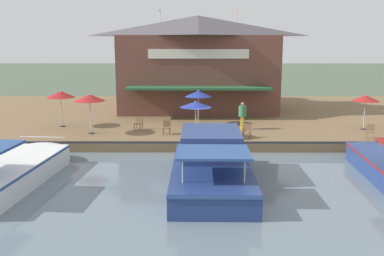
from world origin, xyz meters
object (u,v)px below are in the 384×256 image
at_px(cafe_chair_beside_entrance, 139,123).
at_px(tree_downstream_bank, 213,55).
at_px(patio_umbrella_back_row, 198,94).
at_px(patio_umbrella_mid_patio_right, 366,98).
at_px(cafe_chair_far_corner_seat, 247,130).
at_px(motorboat_outer_channel, 211,162).
at_px(cafe_chair_back_row_seat, 370,131).
at_px(patio_umbrella_far_corner, 196,105).
at_px(cafe_chair_facing_river, 167,127).
at_px(person_mid_patio, 243,112).
at_px(waterfront_restaurant, 198,62).
at_px(motorboat_far_downstream, 12,168).
at_px(patio_umbrella_by_entrance, 61,94).
at_px(patio_umbrella_near_quay_edge, 90,98).

distance_m(cafe_chair_beside_entrance, tree_downstream_bank, 16.00).
height_order(patio_umbrella_back_row, patio_umbrella_mid_patio_right, patio_umbrella_back_row).
bearing_deg(cafe_chair_far_corner_seat, cafe_chair_beside_entrance, -110.10).
bearing_deg(motorboat_outer_channel, cafe_chair_back_row_seat, 122.24).
height_order(cafe_chair_back_row_seat, cafe_chair_beside_entrance, same).
height_order(patio_umbrella_far_corner, cafe_chair_beside_entrance, patio_umbrella_far_corner).
bearing_deg(cafe_chair_beside_entrance, cafe_chair_facing_river, 54.53).
bearing_deg(person_mid_patio, waterfront_restaurant, -162.38).
bearing_deg(cafe_chair_back_row_seat, cafe_chair_beside_entrance, -100.50).
bearing_deg(cafe_chair_back_row_seat, patio_umbrella_back_row, -113.82).
height_order(cafe_chair_far_corner_seat, motorboat_far_downstream, motorboat_far_downstream).
relative_size(cafe_chair_back_row_seat, cafe_chair_far_corner_seat, 1.00).
relative_size(patio_umbrella_far_corner, patio_umbrella_by_entrance, 0.91).
distance_m(waterfront_restaurant, tree_downstream_bank, 5.65).
height_order(patio_umbrella_mid_patio_right, cafe_chair_facing_river, patio_umbrella_mid_patio_right).
bearing_deg(cafe_chair_facing_river, motorboat_outer_channel, 18.60).
xyz_separation_m(waterfront_restaurant, patio_umbrella_by_entrance, (8.03, -9.31, -1.77)).
bearing_deg(cafe_chair_back_row_seat, patio_umbrella_mid_patio_right, 165.97).
xyz_separation_m(patio_umbrella_far_corner, person_mid_patio, (-2.63, 3.08, -0.88)).
bearing_deg(patio_umbrella_mid_patio_right, waterfront_restaurant, -129.46).
bearing_deg(motorboat_far_downstream, cafe_chair_back_row_seat, 108.74).
bearing_deg(tree_downstream_bank, patio_umbrella_mid_patio_right, 33.16).
bearing_deg(motorboat_outer_channel, motorboat_far_downstream, -88.57).
height_order(cafe_chair_far_corner_seat, tree_downstream_bank, tree_downstream_bank).
relative_size(patio_umbrella_back_row, cafe_chair_back_row_seat, 2.81).
relative_size(waterfront_restaurant, cafe_chair_back_row_seat, 15.60).
height_order(patio_umbrella_back_row, person_mid_patio, patio_umbrella_back_row).
distance_m(patio_umbrella_mid_patio_right, person_mid_patio, 8.04).
relative_size(waterfront_restaurant, motorboat_far_downstream, 1.45).
bearing_deg(tree_downstream_bank, patio_umbrella_back_row, -6.75).
relative_size(patio_umbrella_mid_patio_right, cafe_chair_beside_entrance, 2.72).
distance_m(patio_umbrella_by_entrance, person_mid_patio, 12.23).
bearing_deg(cafe_chair_far_corner_seat, waterfront_restaurant, -166.36).
bearing_deg(motorboat_far_downstream, cafe_chair_far_corner_seat, 119.68).
xyz_separation_m(cafe_chair_beside_entrance, person_mid_patio, (-0.15, 6.80, 0.66)).
xyz_separation_m(waterfront_restaurant, patio_umbrella_mid_patio_right, (8.91, 10.83, -1.92)).
distance_m(cafe_chair_far_corner_seat, motorboat_outer_channel, 6.69).
distance_m(patio_umbrella_far_corner, cafe_chair_back_row_seat, 10.49).
relative_size(patio_umbrella_back_row, motorboat_outer_channel, 0.26).
bearing_deg(person_mid_patio, tree_downstream_bank, -174.49).
xyz_separation_m(cafe_chair_beside_entrance, cafe_chair_facing_river, (1.36, 1.91, 0.00)).
distance_m(patio_umbrella_back_row, motorboat_far_downstream, 13.94).
bearing_deg(patio_umbrella_mid_patio_right, patio_umbrella_by_entrance, -92.52).
bearing_deg(patio_umbrella_near_quay_edge, patio_umbrella_far_corner, 79.36).
distance_m(patio_umbrella_far_corner, person_mid_patio, 4.15).
height_order(cafe_chair_beside_entrance, tree_downstream_bank, tree_downstream_bank).
xyz_separation_m(waterfront_restaurant, motorboat_outer_channel, (17.81, 0.43, -3.71)).
distance_m(patio_umbrella_far_corner, patio_umbrella_by_entrance, 9.73).
height_order(cafe_chair_back_row_seat, tree_downstream_bank, tree_downstream_bank).
relative_size(person_mid_patio, motorboat_far_downstream, 0.20).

